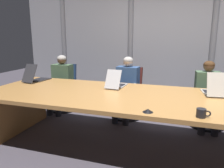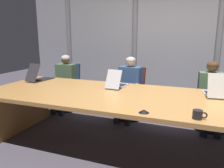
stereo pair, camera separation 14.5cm
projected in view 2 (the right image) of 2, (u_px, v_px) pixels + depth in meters
The scene contains 14 objects.
ground_plane at pixel (155, 152), 2.91m from camera, with size 13.96×13.96×0.00m, color #47424C.
conference_table at pixel (158, 108), 2.78m from camera, with size 4.88×1.43×0.76m.
curtain_backdrop at pixel (176, 38), 4.54m from camera, with size 6.98×0.17×2.99m.
laptop_left_end at pixel (40, 77), 3.84m from camera, with size 0.27×0.52×0.31m.
laptop_left_mid at pixel (117, 83), 3.33m from camera, with size 0.25×0.46×0.28m.
laptop_center at pixel (214, 91), 2.84m from camera, with size 0.29×0.46×0.32m.
office_chair_left_end at pixel (68, 92), 4.66m from camera, with size 0.60×0.61×0.94m.
office_chair_left_mid at pixel (131, 99), 4.17m from camera, with size 0.60×0.60×0.94m.
office_chair_center at pixel (211, 108), 3.68m from camera, with size 0.60×0.60×0.90m.
person_left_end at pixel (64, 80), 4.44m from camera, with size 0.41×0.55×1.15m.
person_left_mid at pixel (129, 85), 3.97m from camera, with size 0.44×0.57×1.16m.
person_center at pixel (211, 93), 3.49m from camera, with size 0.43×0.57×1.13m.
coffee_mug_near at pixel (198, 115), 2.05m from camera, with size 0.13×0.09×0.09m.
conference_mic_left_side at pixel (144, 111), 2.22m from camera, with size 0.11×0.11×0.04m, color black.
Camera 2 is at (0.39, -2.68, 1.53)m, focal length 34.84 mm.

